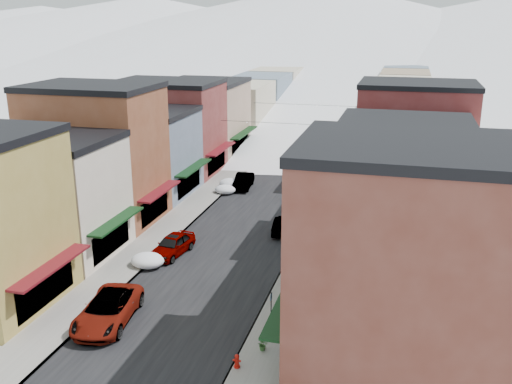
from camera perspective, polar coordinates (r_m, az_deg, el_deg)
The scene contains 39 objects.
ground at distance 32.99m, azimuth -11.75°, elevation -16.60°, with size 600.00×600.00×0.00m, color gray.
road at distance 87.17m, azimuth 5.85°, elevation 5.11°, with size 10.00×160.00×0.01m, color black.
sidewalk_left at distance 88.38m, azimuth 1.61°, elevation 5.41°, with size 3.20×160.00×0.15m, color gray.
sidewalk_right at distance 86.41m, azimuth 10.19°, elevation 4.87°, with size 3.20×160.00×0.15m, color gray.
curb_left at distance 88.05m, azimuth 2.59°, elevation 5.35°, with size 0.10×160.00×0.15m, color slate.
curb_right at distance 86.54m, azimuth 9.17°, elevation 4.94°, with size 0.10×160.00×0.15m, color slate.
bldg_l_cream at distance 47.11m, azimuth -19.87°, elevation -0.37°, with size 11.30×8.20×9.50m.
bldg_l_brick_near at distance 53.48m, azimuth -15.72°, elevation 3.70°, with size 12.30×8.20×12.50m.
bldg_l_grayblue at distance 60.92m, azimuth -11.20°, elevation 3.93°, with size 11.30×9.20×9.00m.
bldg_l_brick_far at distance 69.12m, azimuth -8.78°, elevation 6.47°, with size 13.30×9.20×11.00m.
bldg_l_tan at distance 77.99m, azimuth -5.17°, elevation 7.44°, with size 11.30×11.20×10.00m.
bldg_r_brick_near at distance 29.75m, azimuth 14.85°, elevation -7.00°, with size 12.30×9.20×12.50m.
bldg_r_green at distance 38.65m, azimuth 14.06°, elevation -3.62°, with size 11.30×9.20×9.50m.
bldg_r_blue at distance 47.06m, azimuth 14.36°, elevation 0.75°, with size 11.30×9.20×10.50m.
bldg_r_cream at distance 55.95m, azimuth 14.98°, elevation 2.50°, with size 12.30×9.20×9.00m.
bldg_r_brick_far at distance 64.47m, azimuth 15.57°, elevation 5.49°, with size 13.30×9.20×11.50m.
bldg_r_tan at distance 74.47m, azimuth 14.72°, elevation 6.29°, with size 11.30×11.20×9.50m.
distant_blocks at distance 108.97m, azimuth 7.87°, elevation 9.60°, with size 34.00×55.00×8.00m.
mountain_ridge at distance 303.20m, azimuth 8.97°, elevation 16.31°, with size 670.00×340.00×34.00m.
overhead_cables at distance 73.90m, azimuth 4.44°, elevation 7.85°, with size 16.40×15.04×0.04m.
car_white_suv at distance 36.89m, azimuth -14.62°, elevation -11.34°, with size 2.91×6.30×1.75m, color white.
car_silver_sedan at distance 45.75m, azimuth -8.35°, elevation -5.25°, with size 1.94×4.83×1.65m, color #A2A4AA.
car_dark_hatch at distance 62.58m, azimuth -1.27°, elevation 1.10°, with size 1.67×4.79×1.58m, color black.
car_silver_wagon at distance 80.10m, azimuth 1.90°, elevation 4.65°, with size 2.07×5.09×1.48m, color gray.
car_green_sedan at distance 49.83m, azimuth 2.77°, elevation -3.31°, with size 1.50×4.29×1.41m, color black.
car_gray_suv at distance 59.30m, azimuth 4.85°, elevation 0.16°, with size 1.96×4.86×1.66m, color gray.
car_black_sedan at distance 66.50m, azimuth 6.63°, elevation 1.86°, with size 1.90×4.67×1.35m, color black.
car_lane_silver at distance 85.50m, azimuth 4.73°, elevation 5.41°, with size 1.77×4.40×1.50m, color #98999F.
car_lane_white at distance 96.71m, azimuth 7.44°, elevation 6.69°, with size 2.42×5.24×1.46m, color silver.
fire_hydrant at distance 31.76m, azimuth -1.93°, elevation -16.57°, with size 0.46×0.35×0.78m.
parking_sign at distance 34.95m, azimuth 1.52°, elevation -11.35°, with size 0.06×0.31×2.24m.
trash_can at distance 49.39m, azimuth 4.65°, elevation -3.68°, with size 0.51×0.51×0.87m.
streetlamp_near at distance 57.02m, azimuth 7.30°, elevation 1.64°, with size 0.37×0.37×4.49m.
streetlamp_far at distance 81.09m, azimuth 9.13°, elevation 6.09°, with size 0.35×0.35×4.23m.
planter_near at distance 33.15m, azimuth 0.69°, elevation -15.05°, with size 0.57×0.50×0.64m, color #345F2A.
planter_far at distance 35.93m, azimuth 4.54°, elevation -12.35°, with size 0.36×0.36×0.64m, color #355928.
snow_pile_near at distance 44.05m, azimuth -10.71°, elevation -6.72°, with size 2.56×2.77×1.08m.
snow_pile_mid at distance 60.79m, azimuth -3.06°, elevation 0.26°, with size 2.27×2.59×0.96m.
snow_pile_far at distance 62.66m, azimuth -2.49°, elevation 0.85°, with size 2.60×2.80×1.10m.
Camera 1 is at (13.05, -24.25, 18.17)m, focal length 40.00 mm.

